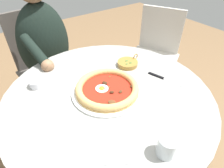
{
  "coord_description": "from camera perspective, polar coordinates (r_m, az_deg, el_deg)",
  "views": [
    {
      "loc": [
        -0.37,
        -0.55,
        1.31
      ],
      "look_at": [
        0.03,
        0.01,
        0.75
      ],
      "focal_mm": 30.24,
      "sensor_mm": 36.0,
      "label": 1
    }
  ],
  "objects": [
    {
      "name": "ramekin_capers",
      "position": [
        0.97,
        -21.78,
        0.35
      ],
      "size": [
        0.07,
        0.07,
        0.04
      ],
      "color": "white",
      "rests_on": "dining_table"
    },
    {
      "name": "pizza_on_plate",
      "position": [
        0.87,
        -1.42,
        -1.42
      ],
      "size": [
        0.33,
        0.33,
        0.04
      ],
      "color": "white",
      "rests_on": "dining_table"
    },
    {
      "name": "water_glass",
      "position": [
        0.67,
        16.2,
        -17.86
      ],
      "size": [
        0.07,
        0.07,
        0.08
      ],
      "color": "silver",
      "rests_on": "dining_table"
    },
    {
      "name": "steak_knife",
      "position": [
        1.0,
        14.69,
        1.87
      ],
      "size": [
        0.07,
        0.2,
        0.01
      ],
      "color": "silver",
      "rests_on": "dining_table"
    },
    {
      "name": "diner_person",
      "position": [
        1.48,
        -18.09,
        4.36
      ],
      "size": [
        0.36,
        0.51,
        1.17
      ],
      "color": "#282833",
      "rests_on": "ground"
    },
    {
      "name": "fork_utensil",
      "position": [
        0.66,
        -1.99,
        -22.97
      ],
      "size": [
        0.16,
        0.11,
        0.0
      ],
      "color": "#BCBCC1",
      "rests_on": "dining_table"
    },
    {
      "name": "cafe_chair_diner",
      "position": [
        1.6,
        -20.42,
        6.83
      ],
      "size": [
        0.43,
        0.43,
        0.9
      ],
      "color": "#504A45",
      "rests_on": "ground"
    },
    {
      "name": "dining_table",
      "position": [
        1.01,
        -1.01,
        -10.55
      ],
      "size": [
        0.96,
        0.96,
        0.73
      ],
      "color": "#999993",
      "rests_on": "ground"
    },
    {
      "name": "cafe_chair_spare_far",
      "position": [
        1.71,
        12.97,
        9.99
      ],
      "size": [
        0.53,
        0.53,
        0.85
      ],
      "color": "beige",
      "rests_on": "ground"
    },
    {
      "name": "olive_pan",
      "position": [
        1.06,
        4.76,
        6.28
      ],
      "size": [
        0.14,
        0.11,
        0.05
      ],
      "color": "olive",
      "rests_on": "dining_table"
    }
  ]
}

